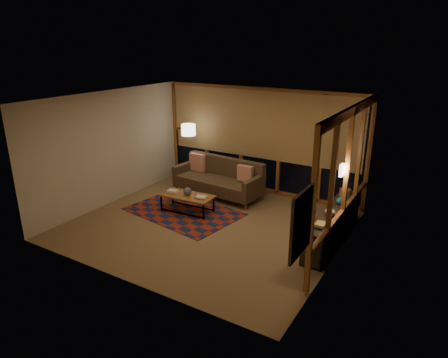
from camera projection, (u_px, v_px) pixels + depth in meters
The scene contains 21 objects.
floor at pixel (208, 225), 8.64m from camera, with size 5.50×5.00×0.01m, color olive.
ceiling at pixel (207, 99), 7.76m from camera, with size 5.50×5.00×0.01m, color white.
walls at pixel (208, 165), 8.20m from camera, with size 5.51×5.01×2.70m.
window_wall_back at pixel (260, 141), 10.17m from camera, with size 5.30×0.16×2.60m, color brown, non-canonical shape.
window_wall_right at pixel (346, 179), 7.38m from camera, with size 0.16×3.70×2.60m, color brown, non-canonical shape.
wall_art at pixel (301, 223), 5.35m from camera, with size 0.06×0.74×0.94m, color red, non-canonical shape.
wall_sconce at pixel (342, 170), 7.22m from camera, with size 0.12×0.18×0.22m, color white, non-canonical shape.
sofa at pixel (218, 178), 10.11m from camera, with size 2.27×0.92×0.93m, color #4B3A27, non-canonical shape.
pillow_left at pixel (198, 162), 10.65m from camera, with size 0.46×0.15×0.46m, color red, non-canonical shape.
pillow_right at pixel (245, 175), 9.76m from camera, with size 0.39×0.13×0.39m, color red, non-canonical shape.
area_rug at pixel (184, 212), 9.29m from camera, with size 2.51×1.68×0.01m, color maroon.
coffee_table at pixel (187, 203), 9.24m from camera, with size 1.23×0.57×0.41m, color brown, non-canonical shape.
book_stack_a at pixel (172, 191), 9.29m from camera, with size 0.27×0.21×0.08m, color #EFE9CB, non-canonical shape.
book_stack_b at pixel (201, 197), 8.98m from camera, with size 0.26×0.21×0.05m, color #EFE9CB, non-canonical shape.
ceramic_pot at pixel (188, 191), 9.14m from camera, with size 0.19×0.19×0.19m, color #282828.
floor_lamp at pixel (178, 153), 10.92m from camera, with size 0.57×0.37×1.71m, color black, non-canonical shape.
bookshelf at pixel (333, 225), 7.89m from camera, with size 0.40×2.56×0.64m, color #322219, non-canonical shape.
basket at pixel (345, 193), 8.42m from camera, with size 0.23×0.23×0.17m, color olive.
teal_bowl at pixel (339, 201), 8.03m from camera, with size 0.14×0.14×0.14m, color #1B6160.
vase at pixel (330, 211), 7.50m from camera, with size 0.19×0.19×0.20m, color tan.
shelf_book_stack at pixel (320, 225), 7.08m from camera, with size 0.19×0.26×0.08m, color #EFE9CB, non-canonical shape.
Camera 1 is at (4.33, -6.55, 3.76)m, focal length 32.00 mm.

